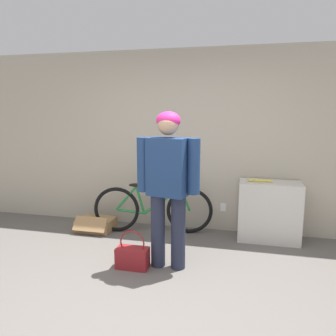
# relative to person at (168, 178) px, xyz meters

# --- Properties ---
(ground_plane) EXTENTS (14.00, 14.00, 0.00)m
(ground_plane) POSITION_rel_person_xyz_m (-0.03, -0.92, -1.02)
(ground_plane) COLOR #605B56
(wall_back) EXTENTS (8.00, 0.07, 2.60)m
(wall_back) POSITION_rel_person_xyz_m (-0.03, 1.32, 0.28)
(wall_back) COLOR #B7AD99
(wall_back) RESTS_ON ground_plane
(side_shelf) EXTENTS (0.81, 0.41, 0.81)m
(side_shelf) POSITION_rel_person_xyz_m (1.15, 1.07, -0.62)
(side_shelf) COLOR beige
(side_shelf) RESTS_ON ground_plane
(person) EXTENTS (0.69, 0.33, 1.73)m
(person) POSITION_rel_person_xyz_m (0.00, 0.00, 0.00)
(person) COLOR #23283D
(person) RESTS_ON ground_plane
(bicycle) EXTENTS (1.70, 0.48, 0.73)m
(bicycle) POSITION_rel_person_xyz_m (-0.46, 0.98, -0.67)
(bicycle) COLOR black
(bicycle) RESTS_ON ground_plane
(banana) EXTENTS (0.35, 0.09, 0.04)m
(banana) POSITION_rel_person_xyz_m (1.01, 1.04, -0.19)
(banana) COLOR #EAD64C
(banana) RESTS_ON side_shelf
(handbag) EXTENTS (0.36, 0.18, 0.44)m
(handbag) POSITION_rel_person_xyz_m (-0.38, -0.12, -0.89)
(handbag) COLOR maroon
(handbag) RESTS_ON ground_plane
(cardboard_box) EXTENTS (0.51, 0.48, 0.24)m
(cardboard_box) POSITION_rel_person_xyz_m (-1.30, 0.88, -0.93)
(cardboard_box) COLOR #A87F51
(cardboard_box) RESTS_ON ground_plane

